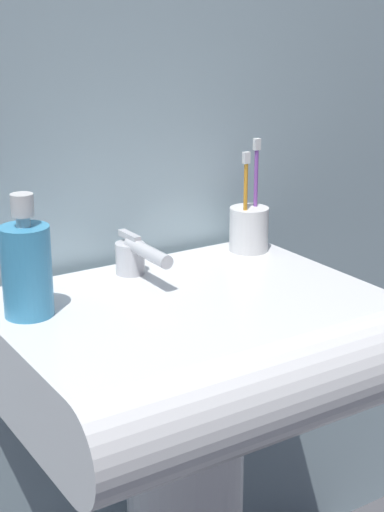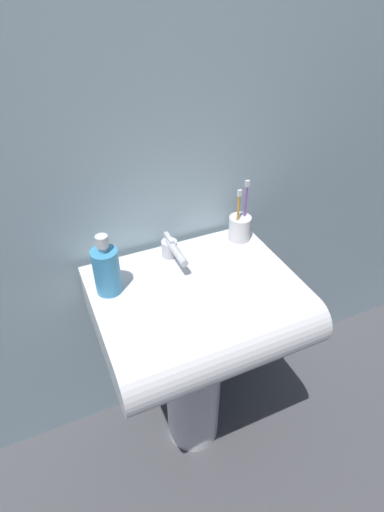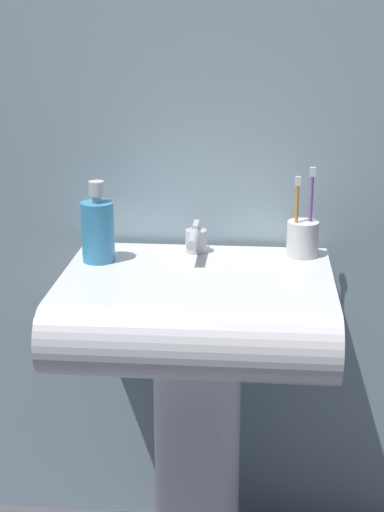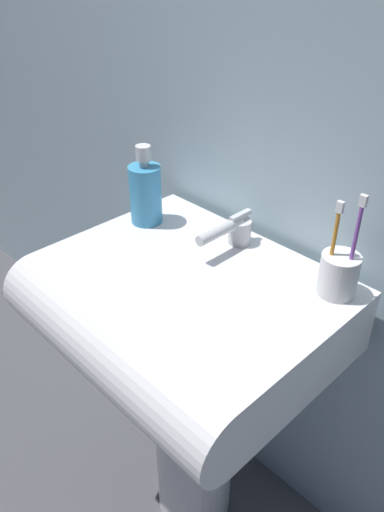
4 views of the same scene
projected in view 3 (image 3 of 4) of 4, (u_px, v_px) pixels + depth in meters
wall_back at (207, 49)px, 1.73m from camera, size 5.00×0.05×2.40m
sink_pedestal at (197, 460)px, 1.77m from camera, size 0.19×0.19×0.62m
sink_basin at (195, 313)px, 1.61m from camera, size 0.56×0.47×0.14m
faucet at (195, 240)px, 1.74m from camera, size 0.05×0.15×0.07m
toothbrush_cup at (303, 237)px, 1.73m from camera, size 0.07×0.07×0.20m
soap_bottle at (98, 230)px, 1.69m from camera, size 0.07×0.07×0.18m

